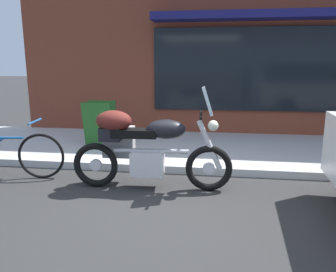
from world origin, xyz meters
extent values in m
plane|color=#2A2A2A|center=(0.00, 0.00, 0.00)|extent=(80.00, 80.00, 0.00)
torus|color=black|center=(0.49, 0.67, 0.31)|extent=(0.63, 0.12, 0.62)
cylinder|color=silver|center=(0.49, 0.67, 0.31)|extent=(0.16, 0.07, 0.16)
torus|color=black|center=(-1.06, 0.60, 0.31)|extent=(0.63, 0.12, 0.62)
cylinder|color=silver|center=(-1.06, 0.60, 0.31)|extent=(0.16, 0.07, 0.16)
cube|color=silver|center=(-0.33, 0.63, 0.36)|extent=(0.45, 0.32, 0.32)
cylinder|color=silver|center=(-0.28, 0.63, 0.53)|extent=(1.01, 0.10, 0.06)
ellipsoid|color=black|center=(-0.08, 0.64, 0.83)|extent=(0.53, 0.30, 0.26)
cube|color=black|center=(-0.50, 0.62, 0.77)|extent=(0.61, 0.27, 0.11)
cube|color=black|center=(-0.83, 0.61, 0.75)|extent=(0.29, 0.23, 0.18)
cylinder|color=silver|center=(0.49, 0.67, 0.63)|extent=(0.35, 0.09, 0.67)
cylinder|color=black|center=(0.37, 0.66, 1.03)|extent=(0.06, 0.62, 0.04)
cube|color=silver|center=(0.45, 0.66, 1.21)|extent=(0.16, 0.33, 0.35)
sphere|color=#EAEACC|center=(0.53, 0.67, 0.89)|extent=(0.14, 0.14, 0.14)
cube|color=#ADADAD|center=(-0.79, 0.85, 0.59)|extent=(0.45, 0.22, 0.44)
cube|color=black|center=(-0.79, 0.96, 0.59)|extent=(0.37, 0.03, 0.03)
ellipsoid|color=#591E19|center=(-0.78, 0.61, 0.93)|extent=(0.49, 0.34, 0.28)
torus|color=black|center=(-1.97, 0.81, 0.34)|extent=(0.68, 0.14, 0.68)
cylinder|color=#1E5999|center=(-2.50, 0.73, 0.62)|extent=(0.59, 0.13, 0.04)
cylinder|color=#1E5999|center=(-2.02, 0.80, 0.86)|extent=(0.10, 0.48, 0.03)
cube|color=#1E511E|center=(-1.62, 2.25, 0.56)|extent=(0.55, 0.18, 0.86)
cube|color=#1E511E|center=(-1.62, 2.47, 0.56)|extent=(0.55, 0.18, 0.86)
camera|label=1|loc=(0.55, -3.63, 1.68)|focal=35.74mm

